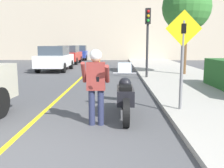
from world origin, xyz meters
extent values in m
plane|color=#4C4C4F|center=(0.00, 0.00, 0.00)|extent=(80.00, 80.00, 0.00)
cube|color=yellow|center=(-0.60, 6.00, 0.00)|extent=(0.12, 36.00, 0.01)
cube|color=beige|center=(0.00, 26.00, 4.53)|extent=(28.00, 1.20, 9.05)
cylinder|color=black|center=(1.55, 1.82, 0.32)|extent=(0.14, 0.64, 0.64)
cylinder|color=black|center=(1.55, 3.41, 0.32)|extent=(0.14, 0.64, 0.64)
cube|color=black|center=(1.55, 2.61, 0.55)|extent=(0.40, 1.09, 0.36)
sphere|color=black|center=(1.55, 2.76, 0.81)|extent=(0.32, 0.32, 0.32)
cube|color=black|center=(1.55, 2.36, 0.77)|extent=(0.28, 0.48, 0.10)
cylinder|color=silver|center=(1.55, 3.16, 1.03)|extent=(0.62, 0.03, 0.03)
cube|color=silver|center=(1.55, 3.23, 1.15)|extent=(0.36, 0.12, 0.31)
cylinder|color=#282D4C|center=(0.80, 1.95, 0.40)|extent=(0.14, 0.14, 0.80)
cylinder|color=#282D4C|center=(1.00, 1.95, 0.40)|extent=(0.14, 0.14, 0.80)
cube|color=maroon|center=(0.90, 1.95, 1.10)|extent=(0.40, 0.22, 0.61)
cylinder|color=maroon|center=(0.65, 1.85, 1.19)|extent=(0.09, 0.37, 0.48)
cylinder|color=maroon|center=(1.15, 1.83, 1.16)|extent=(0.09, 0.43, 0.43)
sphere|color=tan|center=(0.90, 1.95, 1.50)|extent=(0.22, 0.22, 0.22)
sphere|color=white|center=(0.90, 1.95, 1.55)|extent=(0.26, 0.26, 0.26)
cube|color=black|center=(0.96, 1.67, 1.07)|extent=(0.06, 0.05, 0.11)
cylinder|color=slate|center=(3.00, 2.93, 1.24)|extent=(0.08, 0.08, 2.24)
cube|color=yellow|center=(3.00, 2.91, 2.17)|extent=(0.91, 0.02, 0.91)
cube|color=black|center=(3.00, 2.90, 2.17)|extent=(0.12, 0.01, 0.24)
cylinder|color=#2D2D30|center=(2.86, 9.38, 1.83)|extent=(0.12, 0.12, 3.43)
cube|color=black|center=(2.86, 9.36, 3.17)|extent=(0.26, 0.22, 0.76)
sphere|color=red|center=(2.86, 9.24, 3.39)|extent=(0.14, 0.14, 0.14)
sphere|color=gold|center=(2.86, 9.24, 3.17)|extent=(0.14, 0.14, 0.14)
sphere|color=green|center=(2.86, 9.24, 2.95)|extent=(0.14, 0.14, 0.14)
cylinder|color=brown|center=(5.13, 10.82, 1.50)|extent=(0.24, 0.24, 2.76)
sphere|color=#387A33|center=(5.13, 10.82, 3.81)|extent=(2.66, 2.66, 2.66)
cylinder|color=black|center=(-3.72, 14.85, 0.32)|extent=(0.22, 0.64, 0.64)
cylinder|color=black|center=(-2.07, 14.85, 0.32)|extent=(0.22, 0.64, 0.64)
cylinder|color=black|center=(-3.72, 12.24, 0.32)|extent=(0.22, 0.64, 0.64)
cylinder|color=black|center=(-2.07, 12.24, 0.32)|extent=(0.22, 0.64, 0.64)
cube|color=white|center=(-2.90, 13.55, 0.70)|extent=(1.80, 4.20, 0.76)
cube|color=#38424C|center=(-2.90, 13.38, 1.38)|extent=(1.58, 2.18, 0.60)
cylinder|color=black|center=(-3.99, 21.23, 0.32)|extent=(0.22, 0.64, 0.64)
cylinder|color=black|center=(-2.33, 21.23, 0.32)|extent=(0.22, 0.64, 0.64)
cylinder|color=black|center=(-3.99, 18.63, 0.32)|extent=(0.22, 0.64, 0.64)
cylinder|color=black|center=(-2.33, 18.63, 0.32)|extent=(0.22, 0.64, 0.64)
cube|color=#B21E19|center=(-3.16, 19.93, 0.70)|extent=(1.80, 4.20, 0.76)
cube|color=#38424C|center=(-3.16, 19.76, 1.38)|extent=(1.58, 2.18, 0.60)
cylinder|color=black|center=(-3.86, 27.06, 0.32)|extent=(0.22, 0.64, 0.64)
cylinder|color=black|center=(-2.21, 27.06, 0.32)|extent=(0.22, 0.64, 0.64)
cylinder|color=black|center=(-3.86, 24.46, 0.32)|extent=(0.22, 0.64, 0.64)
cylinder|color=black|center=(-2.21, 24.46, 0.32)|extent=(0.22, 0.64, 0.64)
cube|color=navy|center=(-3.04, 25.76, 0.70)|extent=(1.80, 4.20, 0.76)
cube|color=#38424C|center=(-3.04, 25.59, 1.38)|extent=(1.58, 2.18, 0.60)
camera|label=1|loc=(1.37, -3.42, 1.78)|focal=40.00mm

